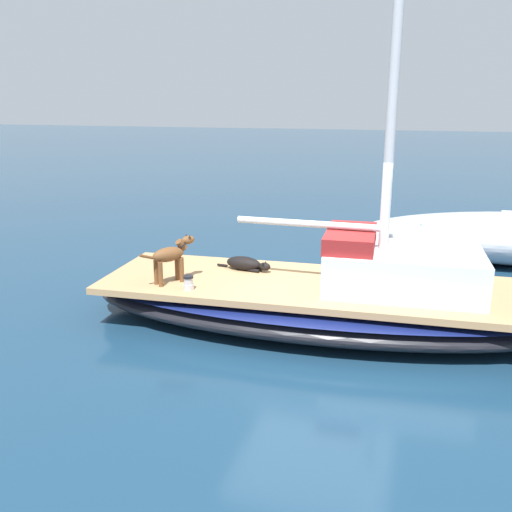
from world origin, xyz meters
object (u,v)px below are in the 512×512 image
at_px(dog_black, 246,264).
at_px(deck_winch, 188,283).
at_px(dog_brown, 171,256).
at_px(sailboat_main, 319,304).

bearing_deg(dog_black, deck_winch, -23.18).
bearing_deg(dog_black, dog_brown, -43.22).
relative_size(dog_brown, deck_winch, 3.94).
bearing_deg(deck_winch, sailboat_main, 114.98).
bearing_deg(dog_black, sailboat_main, 75.43).
bearing_deg(deck_winch, dog_brown, -121.64).
bearing_deg(dog_brown, dog_black, 136.78).
xyz_separation_m(sailboat_main, dog_black, (-0.33, -1.28, 0.43)).
relative_size(sailboat_main, deck_winch, 35.12).
distance_m(dog_brown, deck_winch, 0.55).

